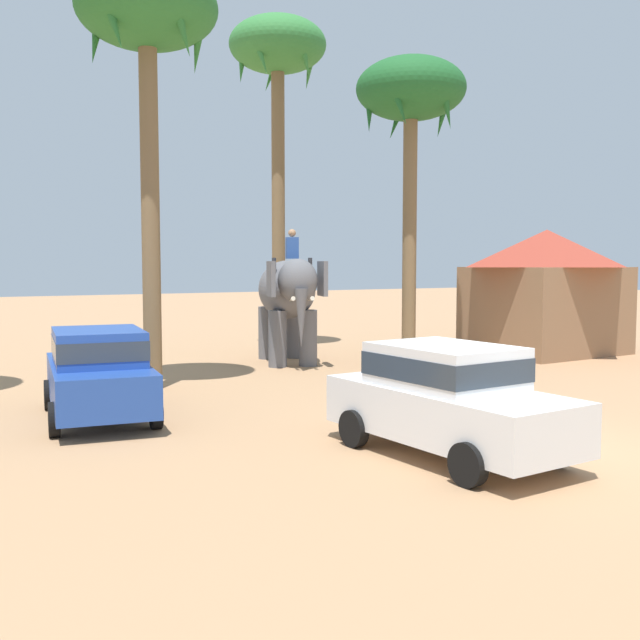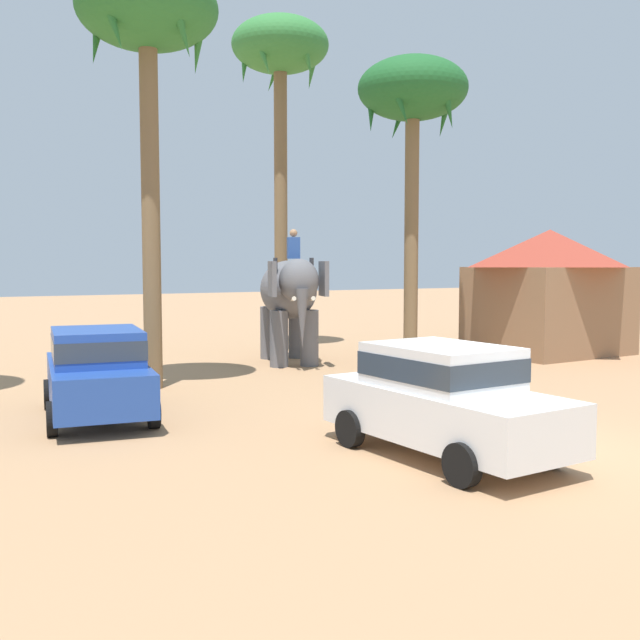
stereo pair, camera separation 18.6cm
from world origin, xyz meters
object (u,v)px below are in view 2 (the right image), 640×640
(roadside_hut, at_px, (549,288))
(car_parked_far_side, at_px, (97,370))
(elephant_with_mahout, at_px, (290,295))
(palm_tree_behind_elephant, at_px, (413,99))
(palm_tree_far_back, at_px, (280,60))
(palm_tree_near_hut, at_px, (148,24))
(car_sedan_foreground, at_px, (443,396))

(roadside_hut, bearing_deg, car_parked_far_side, -167.28)
(elephant_with_mahout, relative_size, roadside_hut, 0.77)
(palm_tree_behind_elephant, relative_size, palm_tree_far_back, 0.81)
(elephant_with_mahout, distance_m, palm_tree_near_hut, 8.25)
(elephant_with_mahout, xyz_separation_m, roadside_hut, (8.38, -1.85, 0.13))
(palm_tree_near_hut, bearing_deg, roadside_hut, 2.40)
(palm_tree_far_back, bearing_deg, elephant_with_mahout, -111.09)
(palm_tree_near_hut, xyz_separation_m, roadside_hut, (13.10, 0.55, -6.19))
(elephant_with_mahout, bearing_deg, roadside_hut, -12.43)
(car_sedan_foreground, relative_size, palm_tree_near_hut, 0.44)
(car_sedan_foreground, xyz_separation_m, elephant_with_mahout, (2.55, 10.53, 1.06))
(palm_tree_near_hut, bearing_deg, palm_tree_far_back, 43.25)
(palm_tree_far_back, bearing_deg, car_sedan_foreground, -105.40)
(roadside_hut, bearing_deg, car_sedan_foreground, -141.54)
(palm_tree_behind_elephant, bearing_deg, roadside_hut, -5.68)
(palm_tree_behind_elephant, bearing_deg, palm_tree_far_back, 114.78)
(palm_tree_far_back, height_order, roadside_hut, palm_tree_far_back)
(elephant_with_mahout, distance_m, palm_tree_behind_elephant, 6.74)
(car_sedan_foreground, bearing_deg, roadside_hut, 38.46)
(palm_tree_near_hut, bearing_deg, elephant_with_mahout, 26.95)
(car_sedan_foreground, distance_m, palm_tree_far_back, 16.67)
(elephant_with_mahout, height_order, roadside_hut, roadside_hut)
(palm_tree_behind_elephant, height_order, palm_tree_near_hut, palm_tree_near_hut)
(palm_tree_near_hut, distance_m, palm_tree_far_back, 8.27)
(elephant_with_mahout, relative_size, palm_tree_behind_elephant, 0.45)
(palm_tree_far_back, distance_m, roadside_hut, 11.51)
(car_sedan_foreground, height_order, roadside_hut, roadside_hut)
(car_sedan_foreground, height_order, palm_tree_far_back, palm_tree_far_back)
(elephant_with_mahout, height_order, palm_tree_far_back, palm_tree_far_back)
(car_parked_far_side, bearing_deg, elephant_with_mahout, 38.48)
(car_parked_far_side, distance_m, palm_tree_behind_elephant, 12.61)
(elephant_with_mahout, distance_m, palm_tree_far_back, 8.34)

